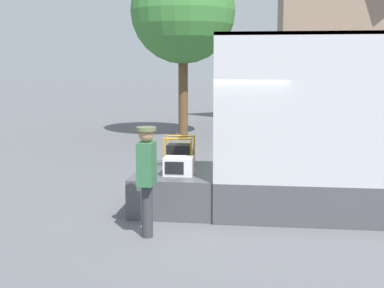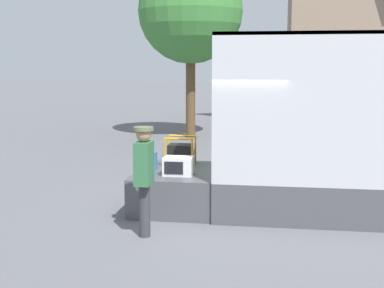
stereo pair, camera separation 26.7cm
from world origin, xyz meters
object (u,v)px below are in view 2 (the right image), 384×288
(orange_bucket, at_px, (149,160))
(portable_generator, at_px, (181,154))
(microwave, at_px, (179,166))
(worker_person, at_px, (144,169))
(street_tree, at_px, (191,12))

(orange_bucket, bearing_deg, portable_generator, 43.33)
(microwave, height_order, portable_generator, portable_generator)
(microwave, relative_size, orange_bucket, 1.61)
(portable_generator, bearing_deg, orange_bucket, -136.67)
(microwave, relative_size, worker_person, 0.30)
(street_tree, bearing_deg, worker_person, -84.59)
(microwave, height_order, orange_bucket, microwave)
(microwave, bearing_deg, orange_bucket, 142.83)
(microwave, distance_m, street_tree, 11.35)
(microwave, height_order, worker_person, worker_person)
(portable_generator, height_order, orange_bucket, portable_generator)
(portable_generator, distance_m, street_tree, 10.37)
(orange_bucket, bearing_deg, worker_person, -79.13)
(portable_generator, xyz_separation_m, street_tree, (-1.31, 9.56, 3.78))
(worker_person, distance_m, street_tree, 12.63)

